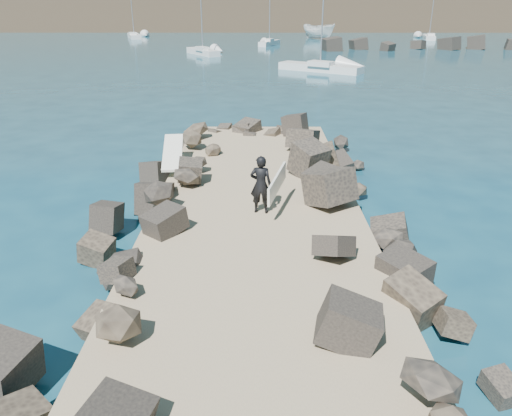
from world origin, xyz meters
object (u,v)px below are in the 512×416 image
(sailboat_a, at_px, (203,52))
(boat_imported, at_px, (319,31))
(surfer_with_board, at_px, (263,184))
(surfboard_resting, at_px, (173,155))

(sailboat_a, bearing_deg, boat_imported, 56.69)
(boat_imported, distance_m, sailboat_a, 30.10)
(boat_imported, xyz_separation_m, surfer_with_board, (-9.86, -73.54, 0.21))
(boat_imported, height_order, surfer_with_board, boat_imported)
(surfboard_resting, xyz_separation_m, sailboat_a, (-3.50, 44.33, -0.70))
(boat_imported, relative_size, surfer_with_board, 3.16)
(surfboard_resting, relative_size, surfer_with_board, 1.32)
(surfboard_resting, bearing_deg, surfer_with_board, -58.06)
(boat_imported, relative_size, sailboat_a, 0.82)
(surfboard_resting, xyz_separation_m, boat_imported, (13.02, 69.48, 0.18))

